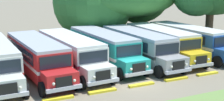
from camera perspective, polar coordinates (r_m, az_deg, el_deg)
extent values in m
plane|color=#84755B|center=(23.30, 4.44, -5.85)|extent=(220.00, 220.00, 0.00)
cube|color=black|center=(25.79, -17.88, 0.12)|extent=(0.18, 8.00, 0.80)
cube|color=silver|center=(20.52, -18.62, -6.09)|extent=(2.22, 1.44, 1.05)
cube|color=black|center=(19.82, -18.30, -6.66)|extent=(1.10, 0.12, 0.70)
cube|color=#B7B7BC|center=(19.92, -18.19, -7.86)|extent=(2.40, 0.24, 0.24)
cube|color=black|center=(20.87, -19.09, -2.87)|extent=(2.20, 0.10, 0.84)
sphere|color=#EAE5C6|center=(19.87, -16.27, -6.47)|extent=(0.20, 0.20, 0.20)
cylinder|color=black|center=(20.96, -15.30, -6.99)|extent=(0.30, 1.00, 1.00)
cylinder|color=black|center=(28.73, -18.69, -1.86)|extent=(0.30, 1.00, 1.00)
cube|color=red|center=(25.73, -13.54, -0.79)|extent=(3.06, 9.34, 2.10)
cube|color=white|center=(25.77, -13.52, -1.15)|extent=(3.09, 9.36, 0.24)
cube|color=black|center=(26.26, -11.12, 0.72)|extent=(0.53, 7.99, 0.80)
cube|color=black|center=(25.60, -16.51, 0.12)|extent=(0.53, 7.99, 0.80)
cube|color=#B2B2B7|center=(25.49, -13.67, 1.75)|extent=(2.97, 9.23, 0.22)
cube|color=red|center=(20.99, -9.41, -5.15)|extent=(2.28, 1.53, 1.05)
cube|color=black|center=(20.32, -8.69, -5.66)|extent=(1.10, 0.17, 0.70)
cube|color=#B7B7BC|center=(20.43, -8.60, -6.83)|extent=(2.41, 0.35, 0.24)
cube|color=black|center=(21.32, -10.13, -2.04)|extent=(2.20, 0.19, 0.84)
cube|color=white|center=(30.13, -15.98, 0.82)|extent=(0.90, 0.11, 1.30)
sphere|color=#EAE5C6|center=(20.52, -6.80, -5.42)|extent=(0.20, 0.20, 0.20)
sphere|color=#EAE5C6|center=(20.06, -10.51, -5.98)|extent=(0.20, 0.20, 0.20)
cylinder|color=black|center=(21.66, -6.46, -5.96)|extent=(0.34, 1.02, 1.00)
cylinder|color=black|center=(20.90, -12.56, -6.89)|extent=(0.34, 1.02, 1.00)
cylinder|color=black|center=(29.10, -12.81, -1.32)|extent=(0.34, 1.02, 1.00)
cylinder|color=black|center=(28.54, -17.42, -1.87)|extent=(0.34, 1.02, 1.00)
cube|color=silver|center=(26.58, -7.71, -0.11)|extent=(3.05, 9.33, 2.10)
cube|color=maroon|center=(26.62, -7.69, -0.47)|extent=(3.08, 9.36, 0.24)
cube|color=black|center=(27.22, -5.49, 1.33)|extent=(0.52, 7.99, 0.80)
cube|color=black|center=(26.32, -10.55, 0.77)|extent=(0.52, 7.99, 0.80)
cube|color=silver|center=(26.35, -7.78, 2.35)|extent=(2.96, 9.23, 0.22)
cube|color=silver|center=(22.03, -2.52, -4.13)|extent=(2.28, 1.53, 1.05)
cube|color=black|center=(21.39, -1.62, -4.57)|extent=(1.10, 0.17, 0.70)
cube|color=#B7B7BC|center=(21.49, -1.56, -5.69)|extent=(2.41, 0.34, 0.24)
cube|color=black|center=(22.34, -3.32, -1.17)|extent=(2.20, 0.19, 0.84)
cube|color=maroon|center=(30.85, -10.89, 1.36)|extent=(0.90, 0.11, 1.30)
sphere|color=#EAE5C6|center=(21.67, 0.09, -4.33)|extent=(0.20, 0.20, 0.20)
sphere|color=#EAE5C6|center=(21.05, -3.24, -4.88)|extent=(0.20, 0.20, 0.20)
cylinder|color=black|center=(22.81, 0.08, -4.90)|extent=(0.34, 1.02, 1.00)
cylinder|color=black|center=(21.79, -5.45, -5.82)|extent=(0.34, 1.02, 1.00)
cylinder|color=black|center=(29.96, -7.65, -0.71)|extent=(0.34, 1.02, 1.00)
cylinder|color=black|center=(29.19, -12.03, -1.24)|extent=(0.34, 1.02, 1.00)
cube|color=teal|center=(28.30, -1.79, 0.79)|extent=(2.90, 9.30, 2.10)
cube|color=white|center=(28.34, -1.79, 0.45)|extent=(2.93, 9.32, 0.24)
cube|color=black|center=(29.04, 0.18, 2.11)|extent=(0.39, 7.99, 0.80)
cube|color=black|center=(27.94, -4.40, 1.64)|extent=(0.39, 7.99, 0.80)
cube|color=#B2B2B7|center=(28.09, -1.80, 3.10)|extent=(2.81, 9.20, 0.22)
cube|color=teal|center=(23.94, 3.93, -2.76)|extent=(2.26, 1.49, 1.05)
cube|color=black|center=(23.34, 4.90, -3.13)|extent=(1.10, 0.15, 0.70)
cube|color=#B7B7BC|center=(23.43, 4.94, -4.16)|extent=(2.41, 0.30, 0.24)
cube|color=black|center=(24.24, 3.12, -0.06)|extent=(2.20, 0.16, 0.84)
cube|color=white|center=(32.44, -5.46, 2.09)|extent=(0.90, 0.10, 1.30)
sphere|color=#EAE5C6|center=(23.68, 6.39, -2.93)|extent=(0.20, 0.20, 0.20)
sphere|color=#EAE5C6|center=(22.93, 3.50, -3.39)|extent=(0.20, 0.20, 0.20)
cylinder|color=black|center=(24.81, 6.14, -3.51)|extent=(0.32, 1.01, 1.00)
cylinder|color=black|center=(23.58, 1.31, -4.31)|extent=(0.32, 1.01, 1.00)
cylinder|color=black|center=(31.68, -2.27, 0.13)|extent=(0.32, 1.01, 1.00)
cylinder|color=black|center=(30.72, -6.29, -0.33)|extent=(0.32, 1.01, 1.00)
cube|color=#9E9993|center=(29.01, 4.46, 1.05)|extent=(2.74, 9.26, 2.10)
cube|color=#282828|center=(29.04, 4.45, 0.72)|extent=(2.77, 9.28, 0.24)
cube|color=black|center=(29.84, 6.25, 2.32)|extent=(0.25, 8.00, 0.80)
cube|color=black|center=(28.53, 1.99, 1.91)|extent=(0.25, 8.00, 0.80)
cube|color=#B2B2B7|center=(28.80, 4.50, 3.31)|extent=(2.65, 9.16, 0.22)
cube|color=#9E9993|center=(24.91, 10.87, -2.35)|extent=(2.24, 1.46, 1.05)
cube|color=black|center=(24.35, 11.95, -2.69)|extent=(1.10, 0.13, 0.70)
cube|color=#B7B7BC|center=(24.44, 11.96, -3.68)|extent=(2.40, 0.26, 0.24)
cube|color=black|center=(25.18, 10.03, 0.25)|extent=(2.20, 0.12, 0.84)
cube|color=#282828|center=(32.97, 0.22, 2.32)|extent=(0.90, 0.08, 1.30)
sphere|color=#EAE5C6|center=(24.75, 13.28, -2.50)|extent=(0.20, 0.20, 0.20)
sphere|color=#EAE5C6|center=(23.89, 10.72, -2.93)|extent=(0.20, 0.20, 0.20)
cylinder|color=black|center=(25.86, 12.78, -3.08)|extent=(0.31, 1.01, 1.00)
cylinder|color=black|center=(24.43, 8.45, -3.84)|extent=(0.31, 1.01, 1.00)
cylinder|color=black|center=(32.34, 3.44, 0.39)|extent=(0.31, 1.01, 1.00)
cylinder|color=black|center=(31.21, -0.35, -0.05)|extent=(0.31, 1.01, 1.00)
cube|color=yellow|center=(30.98, 8.60, 1.70)|extent=(2.59, 9.22, 2.10)
cube|color=black|center=(31.02, 8.59, 1.39)|extent=(2.62, 9.24, 0.24)
cube|color=black|center=(31.85, 10.23, 2.85)|extent=(0.12, 8.00, 0.80)
cube|color=black|center=(30.46, 6.33, 2.53)|extent=(0.12, 8.00, 0.80)
cube|color=silver|center=(30.79, 8.67, 3.82)|extent=(2.51, 9.12, 0.22)
cube|color=yellow|center=(26.98, 14.83, -1.39)|extent=(2.21, 1.42, 1.05)
cube|color=black|center=(26.43, 15.86, -1.68)|extent=(1.10, 0.11, 0.70)
cube|color=#B7B7BC|center=(26.51, 15.86, -2.60)|extent=(2.40, 0.22, 0.24)
cube|color=black|center=(27.25, 14.05, 1.01)|extent=(2.20, 0.08, 0.84)
cube|color=black|center=(34.86, 4.37, 2.86)|extent=(0.90, 0.07, 1.30)
sphere|color=#EAE5C6|center=(26.85, 17.06, -1.54)|extent=(0.20, 0.20, 0.20)
sphere|color=#EAE5C6|center=(25.95, 14.77, -1.88)|extent=(0.20, 0.20, 0.20)
cylinder|color=black|center=(27.95, 16.53, -2.11)|extent=(0.29, 1.00, 1.00)
cylinder|color=black|center=(26.44, 12.63, -2.73)|extent=(0.29, 1.00, 1.00)
cylinder|color=black|center=(34.29, 7.42, 1.01)|extent=(0.29, 1.00, 1.00)
cylinder|color=black|center=(33.08, 3.92, 0.66)|extent=(0.29, 1.00, 1.00)
cube|color=#23519E|center=(32.72, 13.30, 2.08)|extent=(3.12, 9.35, 2.10)
cube|color=silver|center=(32.75, 13.29, 1.79)|extent=(3.15, 9.37, 0.24)
cube|color=black|center=(33.72, 14.59, 3.19)|extent=(0.58, 7.98, 0.80)
cube|color=black|center=(32.01, 11.32, 2.86)|extent=(0.58, 7.98, 0.80)
cube|color=silver|center=(32.53, 13.41, 4.09)|extent=(3.03, 9.24, 0.22)
cube|color=black|center=(29.49, 19.47, 1.53)|extent=(2.20, 0.21, 0.84)
cube|color=silver|center=(36.19, 8.32, 3.13)|extent=(0.90, 0.12, 1.30)
cylinder|color=black|center=(28.57, 18.52, -1.93)|extent=(0.35, 1.02, 1.00)
cylinder|color=black|center=(35.89, 11.37, 1.39)|extent=(0.35, 1.02, 1.00)
cylinder|color=black|center=(34.38, 8.35, 1.01)|extent=(0.35, 1.02, 1.00)
cube|color=yellow|center=(20.38, -9.72, -8.56)|extent=(2.00, 0.36, 0.15)
cube|color=yellow|center=(21.36, -1.76, -7.36)|extent=(2.00, 0.36, 0.15)
cube|color=yellow|center=(22.70, 5.34, -6.17)|extent=(2.00, 0.36, 0.15)
cube|color=yellow|center=(24.36, 11.53, -5.05)|extent=(2.00, 0.36, 0.15)
cube|color=yellow|center=(26.27, 16.86, -4.04)|extent=(2.00, 0.36, 0.15)
cylinder|color=brown|center=(38.96, 0.82, 4.39)|extent=(0.74, 0.74, 3.49)
sphere|color=#33702D|center=(36.15, -3.47, 8.71)|extent=(9.03, 9.03, 9.03)
cylinder|color=brown|center=(39.72, 17.17, 4.49)|extent=(0.91, 0.91, 4.18)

